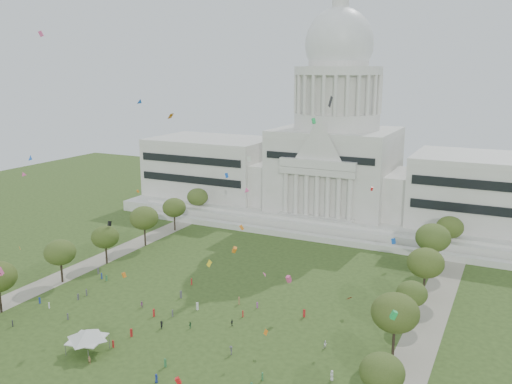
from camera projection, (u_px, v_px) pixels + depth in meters
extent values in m
plane|color=#31451B|center=(161.00, 348.00, 112.57)|extent=(400.00, 400.00, 0.00)
cube|color=silver|center=(334.00, 211.00, 212.74)|extent=(160.00, 60.00, 4.00)
cube|color=silver|center=(304.00, 236.00, 184.09)|extent=(130.00, 3.00, 2.00)
cube|color=silver|center=(312.00, 226.00, 190.76)|extent=(140.00, 3.00, 5.00)
cube|color=beige|center=(212.00, 168.00, 232.61)|extent=(50.00, 34.00, 22.00)
cube|color=beige|center=(489.00, 193.00, 185.33)|extent=(50.00, 34.00, 22.00)
cube|color=beige|center=(269.00, 181.00, 219.50)|extent=(12.00, 26.00, 16.00)
cube|color=beige|center=(404.00, 195.00, 196.28)|extent=(12.00, 26.00, 16.00)
cube|color=beige|center=(335.00, 171.00, 208.30)|extent=(44.00, 38.00, 28.00)
cube|color=beige|center=(317.00, 172.00, 190.09)|extent=(28.00, 3.00, 2.40)
cube|color=black|center=(190.00, 170.00, 217.12)|extent=(46.00, 0.40, 11.00)
cube|color=black|center=(486.00, 198.00, 169.83)|extent=(46.00, 0.40, 11.00)
cylinder|color=beige|center=(337.00, 121.00, 203.98)|extent=(32.00, 32.00, 6.00)
cylinder|color=beige|center=(338.00, 94.00, 201.75)|extent=(28.00, 28.00, 14.00)
cylinder|color=silver|center=(338.00, 71.00, 199.86)|extent=(32.40, 32.40, 3.00)
cylinder|color=beige|center=(339.00, 55.00, 198.63)|extent=(22.00, 22.00, 8.00)
ellipsoid|color=silver|center=(339.00, 44.00, 197.74)|extent=(25.00, 25.00, 26.20)
cylinder|color=beige|center=(340.00, 5.00, 194.73)|extent=(6.00, 6.00, 5.00)
cube|color=gray|center=(88.00, 265.00, 159.45)|extent=(8.00, 160.00, 0.04)
cube|color=gray|center=(423.00, 334.00, 118.18)|extent=(8.00, 160.00, 0.04)
cylinder|color=black|center=(0.00, 301.00, 128.28)|extent=(0.56, 0.56, 5.75)
ellipsoid|color=#324819|center=(382.00, 372.00, 89.46)|extent=(7.58, 7.58, 6.20)
cylinder|color=black|center=(62.00, 273.00, 146.46)|extent=(0.56, 0.56, 5.47)
ellipsoid|color=#374D1A|center=(60.00, 252.00, 145.17)|extent=(8.42, 8.42, 6.89)
cylinder|color=black|center=(393.00, 343.00, 108.15)|extent=(0.56, 0.56, 6.20)
ellipsoid|color=#364618|center=(395.00, 313.00, 106.68)|extent=(9.55, 9.55, 7.82)
cylinder|color=black|center=(106.00, 255.00, 160.61)|extent=(0.56, 0.56, 5.27)
ellipsoid|color=#2F4613|center=(105.00, 237.00, 159.36)|extent=(8.12, 8.12, 6.65)
cylinder|color=black|center=(411.00, 313.00, 123.15)|extent=(0.56, 0.56, 4.56)
ellipsoid|color=#344B19|center=(412.00, 294.00, 122.07)|extent=(7.01, 7.01, 5.74)
cylinder|color=black|center=(145.00, 237.00, 176.71)|extent=(0.56, 0.56, 6.03)
ellipsoid|color=#394B1A|center=(144.00, 218.00, 175.29)|extent=(9.29, 9.29, 7.60)
cylinder|color=black|center=(424.00, 287.00, 136.45)|extent=(0.56, 0.56, 5.97)
ellipsoid|color=#3B4D19|center=(426.00, 263.00, 135.04)|extent=(9.19, 9.19, 7.52)
cylinder|color=black|center=(175.00, 223.00, 193.53)|extent=(0.56, 0.56, 5.41)
ellipsoid|color=#374A19|center=(174.00, 208.00, 192.26)|extent=(8.33, 8.33, 6.81)
cylinder|color=black|center=(431.00, 260.00, 154.58)|extent=(0.56, 0.56, 6.37)
ellipsoid|color=#3B521D|center=(433.00, 238.00, 153.07)|extent=(9.82, 9.82, 8.03)
cylinder|color=black|center=(198.00, 211.00, 210.12)|extent=(0.56, 0.56, 5.32)
ellipsoid|color=#3D521E|center=(198.00, 197.00, 208.86)|extent=(8.19, 8.19, 6.70)
cylinder|color=black|center=(448.00, 245.00, 169.31)|extent=(0.56, 0.56, 5.47)
ellipsoid|color=#394E18|center=(450.00, 227.00, 168.02)|extent=(8.42, 8.42, 6.89)
cylinder|color=#4C4C4C|center=(65.00, 349.00, 109.27)|extent=(0.12, 0.12, 2.71)
cylinder|color=#4C4C4C|center=(88.00, 356.00, 106.65)|extent=(0.12, 0.12, 2.71)
cylinder|color=#4C4C4C|center=(87.00, 336.00, 114.58)|extent=(0.12, 0.12, 2.71)
cylinder|color=#4C4C4C|center=(109.00, 342.00, 111.97)|extent=(0.12, 0.12, 2.71)
cube|color=silver|center=(87.00, 339.00, 110.29)|extent=(7.82, 7.82, 0.22)
pyramid|color=silver|center=(87.00, 334.00, 110.03)|extent=(10.95, 10.95, 2.17)
imported|color=silver|center=(332.00, 375.00, 100.54)|extent=(1.10, 1.18, 2.03)
imported|color=silver|center=(325.00, 344.00, 112.13)|extent=(0.88, 0.97, 1.69)
imported|color=#4C4C51|center=(231.00, 350.00, 109.57)|extent=(1.31, 1.35, 1.92)
imported|color=#33723F|center=(190.00, 325.00, 120.75)|extent=(0.57, 0.95, 1.58)
imported|color=#26262B|center=(162.00, 325.00, 120.58)|extent=(1.33, 1.84, 1.85)
imported|color=navy|center=(156.00, 378.00, 99.87)|extent=(0.88, 1.01, 1.74)
imported|color=olive|center=(89.00, 360.00, 106.18)|extent=(0.68, 0.55, 1.68)
imported|color=#994C8C|center=(142.00, 304.00, 131.32)|extent=(0.82, 0.55, 1.59)
imported|color=#26262B|center=(232.00, 323.00, 121.99)|extent=(0.65, 0.96, 1.50)
cube|color=navy|center=(40.00, 300.00, 133.58)|extent=(0.48, 0.46, 1.55)
cube|color=#33723F|center=(165.00, 363.00, 105.07)|extent=(0.52, 0.41, 1.73)
cube|color=#B21E1E|center=(304.00, 313.00, 126.22)|extent=(0.59, 0.55, 1.89)
cube|color=#4C4C51|center=(78.00, 297.00, 135.58)|extent=(0.28, 0.43, 1.60)
cube|color=#33723F|center=(106.00, 278.00, 147.74)|extent=(0.44, 0.51, 1.62)
cube|color=#26262B|center=(13.00, 323.00, 121.64)|extent=(0.46, 0.43, 1.47)
cube|color=#B21E1E|center=(192.00, 282.00, 145.11)|extent=(0.48, 0.55, 1.77)
cube|color=navy|center=(102.00, 276.00, 149.19)|extent=(0.52, 0.47, 1.67)
cube|color=#B21E1E|center=(131.00, 333.00, 116.96)|extent=(0.33, 0.50, 1.84)
cube|color=#994C8C|center=(257.00, 305.00, 131.05)|extent=(0.46, 0.40, 1.48)
cube|color=#B21E1E|center=(243.00, 314.00, 126.32)|extent=(0.39, 0.48, 1.55)
cube|color=#33723F|center=(262.00, 376.00, 100.67)|extent=(0.45, 0.47, 1.52)
cube|color=#4C4C51|center=(181.00, 294.00, 136.63)|extent=(0.59, 0.58, 1.93)
cube|color=#4C4C51|center=(68.00, 317.00, 124.92)|extent=(0.48, 0.41, 1.53)
cube|color=#B21E1E|center=(113.00, 344.00, 112.47)|extent=(0.47, 0.38, 1.55)
cube|color=#B21E1E|center=(154.00, 313.00, 126.47)|extent=(0.42, 0.55, 1.86)
cube|color=silver|center=(197.00, 306.00, 129.96)|extent=(0.55, 0.58, 1.87)
cube|color=olive|center=(239.00, 301.00, 133.06)|extent=(0.50, 0.59, 1.89)
cube|color=#4C4C51|center=(173.00, 313.00, 126.49)|extent=(0.42, 0.51, 1.64)
cube|color=silver|center=(49.00, 305.00, 130.88)|extent=(0.41, 0.46, 1.46)
cube|color=#4C4C51|center=(86.00, 292.00, 138.20)|extent=(0.54, 0.50, 1.72)
cube|color=#4C4C51|center=(98.00, 271.00, 152.74)|extent=(0.45, 0.57, 1.90)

